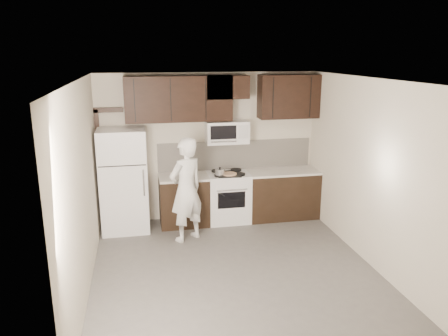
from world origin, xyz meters
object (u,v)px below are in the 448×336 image
object	(u,v)px
microwave	(227,132)
refrigerator	(124,180)
person	(186,190)
stove	(228,197)

from	to	relation	value
microwave	refrigerator	bearing A→B (deg)	-174.85
refrigerator	microwave	bearing A→B (deg)	5.15
person	stove	bearing A→B (deg)	-172.47
stove	microwave	size ratio (longest dim) A/B	1.24
stove	person	distance (m)	1.17
microwave	refrigerator	world-z (taller)	microwave
person	microwave	bearing A→B (deg)	-168.05
refrigerator	person	bearing A→B (deg)	-32.97
microwave	person	distance (m)	1.41
stove	refrigerator	world-z (taller)	refrigerator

